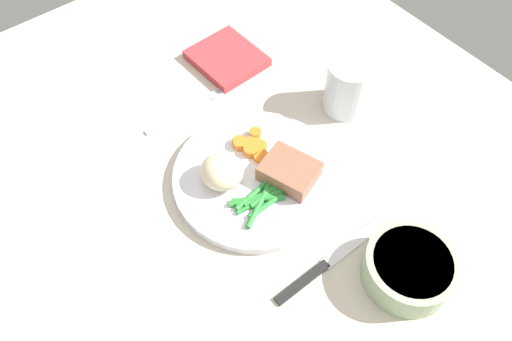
{
  "coord_description": "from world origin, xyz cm",
  "views": [
    {
      "loc": [
        32.07,
        -31.15,
        67.95
      ],
      "look_at": [
        -2.7,
        -3.63,
        4.6
      ],
      "focal_mm": 36.23,
      "sensor_mm": 36.0,
      "label": 1
    }
  ],
  "objects_px": {
    "meat_portion": "(291,170)",
    "knife": "(331,260)",
    "fork": "(188,110)",
    "napkin": "(227,58)",
    "water_glass": "(348,89)",
    "dinner_plate": "(256,177)",
    "salad_bowl": "(410,268)"
  },
  "relations": [
    {
      "from": "fork",
      "to": "salad_bowl",
      "type": "distance_m",
      "value": 0.44
    },
    {
      "from": "dinner_plate",
      "to": "water_glass",
      "type": "bearing_deg",
      "value": 97.28
    },
    {
      "from": "meat_portion",
      "to": "fork",
      "type": "height_order",
      "value": "meat_portion"
    },
    {
      "from": "water_glass",
      "to": "napkin",
      "type": "distance_m",
      "value": 0.23
    },
    {
      "from": "meat_portion",
      "to": "knife",
      "type": "distance_m",
      "value": 0.15
    },
    {
      "from": "fork",
      "to": "water_glass",
      "type": "distance_m",
      "value": 0.27
    },
    {
      "from": "dinner_plate",
      "to": "fork",
      "type": "bearing_deg",
      "value": -179.2
    },
    {
      "from": "dinner_plate",
      "to": "water_glass",
      "type": "distance_m",
      "value": 0.22
    },
    {
      "from": "meat_portion",
      "to": "dinner_plate",
      "type": "bearing_deg",
      "value": -130.6
    },
    {
      "from": "salad_bowl",
      "to": "napkin",
      "type": "bearing_deg",
      "value": 173.04
    },
    {
      "from": "salad_bowl",
      "to": "napkin",
      "type": "distance_m",
      "value": 0.49
    },
    {
      "from": "dinner_plate",
      "to": "napkin",
      "type": "distance_m",
      "value": 0.27
    },
    {
      "from": "meat_portion",
      "to": "napkin",
      "type": "relative_size",
      "value": 0.65
    },
    {
      "from": "dinner_plate",
      "to": "fork",
      "type": "distance_m",
      "value": 0.18
    },
    {
      "from": "fork",
      "to": "knife",
      "type": "height_order",
      "value": "knife"
    },
    {
      "from": "knife",
      "to": "water_glass",
      "type": "xyz_separation_m",
      "value": [
        -0.2,
        0.22,
        0.04
      ]
    },
    {
      "from": "knife",
      "to": "water_glass",
      "type": "bearing_deg",
      "value": 128.22
    },
    {
      "from": "meat_portion",
      "to": "water_glass",
      "type": "relative_size",
      "value": 0.86
    },
    {
      "from": "napkin",
      "to": "knife",
      "type": "bearing_deg",
      "value": -16.87
    },
    {
      "from": "dinner_plate",
      "to": "knife",
      "type": "xyz_separation_m",
      "value": [
        0.17,
        -0.0,
        -0.01
      ]
    },
    {
      "from": "knife",
      "to": "dinner_plate",
      "type": "bearing_deg",
      "value": 175.02
    },
    {
      "from": "water_glass",
      "to": "fork",
      "type": "bearing_deg",
      "value": -125.66
    },
    {
      "from": "dinner_plate",
      "to": "knife",
      "type": "distance_m",
      "value": 0.17
    },
    {
      "from": "meat_portion",
      "to": "salad_bowl",
      "type": "bearing_deg",
      "value": 5.71
    },
    {
      "from": "dinner_plate",
      "to": "knife",
      "type": "bearing_deg",
      "value": -0.96
    },
    {
      "from": "knife",
      "to": "napkin",
      "type": "bearing_deg",
      "value": 159.11
    },
    {
      "from": "fork",
      "to": "salad_bowl",
      "type": "bearing_deg",
      "value": 11.24
    },
    {
      "from": "knife",
      "to": "napkin",
      "type": "distance_m",
      "value": 0.43
    },
    {
      "from": "dinner_plate",
      "to": "water_glass",
      "type": "height_order",
      "value": "water_glass"
    },
    {
      "from": "water_glass",
      "to": "salad_bowl",
      "type": "relative_size",
      "value": 0.76
    },
    {
      "from": "knife",
      "to": "napkin",
      "type": "height_order",
      "value": "napkin"
    },
    {
      "from": "meat_portion",
      "to": "water_glass",
      "type": "distance_m",
      "value": 0.19
    }
  ]
}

